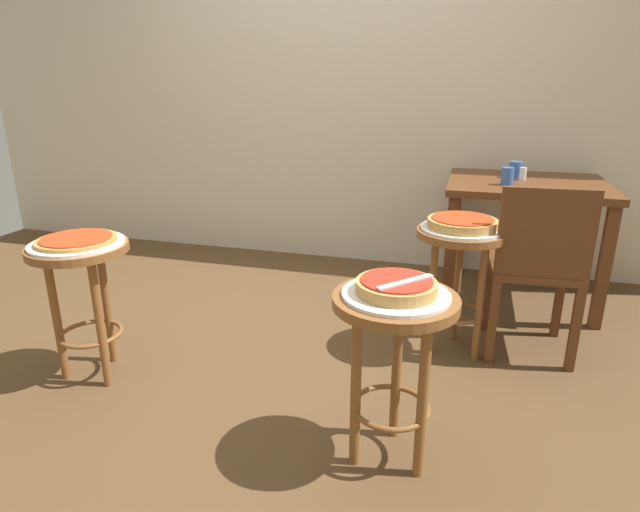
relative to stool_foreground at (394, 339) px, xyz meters
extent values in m
plane|color=brown|center=(-0.65, 0.52, -0.47)|extent=(6.00, 6.00, 0.00)
cube|color=beige|center=(-0.65, 2.17, 1.03)|extent=(6.00, 0.10, 3.00)
cylinder|color=brown|center=(0.00, 0.00, 0.13)|extent=(0.41, 0.41, 0.03)
cylinder|color=brown|center=(0.00, 0.13, -0.18)|extent=(0.04, 0.04, 0.59)
cylinder|color=brown|center=(-0.11, -0.06, -0.18)|extent=(0.04, 0.04, 0.59)
cylinder|color=brown|center=(0.11, -0.06, -0.18)|extent=(0.04, 0.04, 0.59)
torus|color=brown|center=(0.00, 0.00, -0.26)|extent=(0.28, 0.28, 0.02)
cylinder|color=white|center=(0.00, 0.00, 0.16)|extent=(0.35, 0.35, 0.01)
cylinder|color=tan|center=(0.00, 0.00, 0.18)|extent=(0.26, 0.26, 0.04)
cylinder|color=red|center=(0.00, 0.00, 0.21)|extent=(0.23, 0.23, 0.01)
cylinder|color=brown|center=(-1.38, 0.19, 0.13)|extent=(0.41, 0.41, 0.03)
cylinder|color=brown|center=(-1.38, 0.32, -0.18)|extent=(0.04, 0.04, 0.59)
cylinder|color=brown|center=(-1.49, 0.12, -0.18)|extent=(0.04, 0.04, 0.59)
cylinder|color=brown|center=(-1.26, 0.12, -0.18)|extent=(0.04, 0.04, 0.59)
torus|color=brown|center=(-1.38, 0.19, -0.26)|extent=(0.28, 0.28, 0.02)
cylinder|color=white|center=(-1.38, 0.19, 0.16)|extent=(0.39, 0.39, 0.01)
cylinder|color=#B78442|center=(-1.38, 0.19, 0.17)|extent=(0.33, 0.33, 0.01)
cylinder|color=red|center=(-1.38, 0.19, 0.18)|extent=(0.29, 0.29, 0.01)
cylinder|color=brown|center=(0.18, 0.87, 0.13)|extent=(0.41, 0.41, 0.03)
cylinder|color=brown|center=(0.18, 1.00, -0.18)|extent=(0.04, 0.04, 0.59)
cylinder|color=brown|center=(0.07, 0.81, -0.18)|extent=(0.04, 0.04, 0.59)
cylinder|color=brown|center=(0.29, 0.81, -0.18)|extent=(0.04, 0.04, 0.59)
torus|color=brown|center=(0.18, 0.87, -0.26)|extent=(0.28, 0.28, 0.02)
cylinder|color=silver|center=(0.18, 0.87, 0.16)|extent=(0.38, 0.38, 0.01)
cylinder|color=tan|center=(0.18, 0.87, 0.18)|extent=(0.32, 0.32, 0.04)
cylinder|color=red|center=(0.18, 0.87, 0.21)|extent=(0.28, 0.28, 0.01)
cube|color=#5B3319|center=(0.52, 1.68, 0.23)|extent=(0.89, 0.78, 0.04)
cube|color=#5B3319|center=(0.13, 1.34, -0.13)|extent=(0.06, 0.06, 0.68)
cube|color=#5B3319|center=(0.92, 1.34, -0.13)|extent=(0.06, 0.06, 0.68)
cube|color=#5B3319|center=(0.13, 2.02, -0.13)|extent=(0.06, 0.06, 0.68)
cube|color=#5B3319|center=(0.92, 2.02, -0.13)|extent=(0.06, 0.06, 0.68)
cylinder|color=#3360B2|center=(0.40, 1.54, 0.30)|extent=(0.07, 0.07, 0.10)
cylinder|color=#3360B2|center=(0.46, 1.79, 0.30)|extent=(0.08, 0.08, 0.10)
cylinder|color=white|center=(0.50, 1.73, 0.29)|extent=(0.04, 0.04, 0.07)
cube|color=#5B3319|center=(0.53, 0.99, -0.04)|extent=(0.42, 0.42, 0.04)
cube|color=#5B3319|center=(0.54, 0.81, 0.18)|extent=(0.40, 0.05, 0.40)
cube|color=#5B3319|center=(0.70, 1.18, -0.26)|extent=(0.04, 0.04, 0.42)
cube|color=#5B3319|center=(0.34, 1.16, -0.26)|extent=(0.04, 0.04, 0.42)
cube|color=#5B3319|center=(0.72, 0.82, -0.26)|extent=(0.04, 0.04, 0.42)
cube|color=#5B3319|center=(0.36, 0.80, -0.26)|extent=(0.04, 0.04, 0.42)
cube|color=silver|center=(0.03, -0.02, 0.21)|extent=(0.16, 0.18, 0.01)
camera|label=1|loc=(0.19, -1.58, 0.82)|focal=29.66mm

